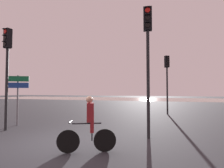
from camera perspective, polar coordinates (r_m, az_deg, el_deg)
ground_plane at (r=6.51m, az=-18.27°, el=-17.97°), size 120.00×120.00×0.00m
water_strip at (r=39.60m, az=11.83°, el=-4.84°), size 80.00×16.00×0.01m
traffic_light_near_left at (r=9.40m, az=-31.04°, el=6.87°), size 0.36×0.38×4.65m
traffic_light_near_right at (r=6.95m, az=11.63°, el=11.63°), size 0.34×0.36×5.00m
traffic_light_far_right at (r=14.09m, az=17.54°, el=3.28°), size 0.40×0.42×4.49m
direction_sign_post at (r=10.34m, az=-28.45°, el=-1.91°), size 0.99×0.54×2.60m
cyclist at (r=5.24m, az=-7.50°, el=-12.74°), size 1.59×0.76×1.62m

